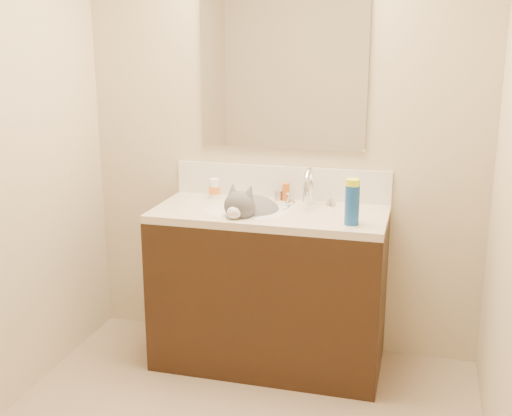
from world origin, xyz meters
The scene contains 16 objects.
room_shell centered at (0.00, 0.00, 1.49)m, with size 2.24×2.54×2.52m.
vanity_cabinet centered at (0.00, 0.97, 0.41)m, with size 1.20×0.55×0.82m, color black.
counter_slab centered at (0.00, 0.97, 0.84)m, with size 1.20×0.55×0.04m, color beige.
basin centered at (-0.12, 0.94, 0.79)m, with size 0.45×0.36×0.14m, color white.
faucet centered at (0.18, 1.11, 0.95)m, with size 0.28×0.20×0.21m.
cat centered at (-0.09, 0.95, 0.83)m, with size 0.35×0.44×0.33m.
backsplash centered at (0.00, 1.24, 0.95)m, with size 1.20×0.02×0.18m, color silver.
mirror centered at (0.00, 1.24, 1.54)m, with size 0.90×0.02×0.80m, color white.
pill_bottle centered at (-0.36, 1.14, 0.91)m, with size 0.06×0.06×0.11m, color white.
pill_label centered at (-0.36, 1.14, 0.91)m, with size 0.06×0.06×0.04m, color orange.
silver_jar centered at (-0.01, 1.19, 0.89)m, with size 0.05×0.05×0.05m, color #B7B7BC.
amber_bottle centered at (0.04, 1.19, 0.91)m, with size 0.04×0.04×0.10m, color #C55817.
toothbrush centered at (0.08, 1.05, 0.87)m, with size 0.02×0.14×0.01m, color white.
toothbrush_head centered at (0.08, 1.05, 0.87)m, with size 0.02×0.03×0.02m, color #6BB0E4.
spray_can centered at (0.44, 0.83, 0.95)m, with size 0.07×0.07×0.19m, color #164A9D.
spray_cap centered at (0.44, 0.83, 1.06)m, with size 0.07×0.07×0.04m, color #E7FF1A.
Camera 1 is at (0.75, -2.12, 1.73)m, focal length 45.00 mm.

